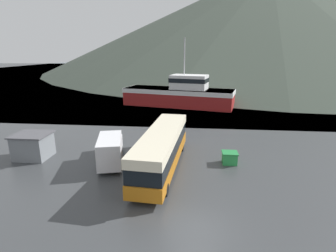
% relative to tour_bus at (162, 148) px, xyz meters
% --- Properties ---
extents(ground_plane, '(400.00, 400.00, 0.00)m').
position_rel_tour_bus_xyz_m(ground_plane, '(2.84, -7.93, -1.87)').
color(ground_plane, '#383A3D').
extents(water_surface, '(240.00, 240.00, 0.00)m').
position_rel_tour_bus_xyz_m(water_surface, '(2.84, 132.40, -1.87)').
color(water_surface, slate).
rests_on(water_surface, ground).
extents(hill_backdrop, '(225.98, 225.98, 51.29)m').
position_rel_tour_bus_xyz_m(hill_backdrop, '(40.56, 133.85, 23.78)').
color(hill_backdrop, '#3D473D').
rests_on(hill_backdrop, ground).
extents(tour_bus, '(3.61, 12.61, 3.32)m').
position_rel_tour_bus_xyz_m(tour_bus, '(0.00, 0.00, 0.00)').
color(tour_bus, '#B26614').
rests_on(tour_bus, ground).
extents(delivery_van, '(3.41, 6.61, 2.56)m').
position_rel_tour_bus_xyz_m(delivery_van, '(-4.71, 0.67, -0.53)').
color(delivery_van, silver).
rests_on(delivery_van, ground).
extents(fishing_boat, '(20.75, 10.20, 11.98)m').
position_rel_tour_bus_xyz_m(fishing_boat, '(0.11, 27.03, 0.37)').
color(fishing_boat, maroon).
rests_on(fishing_boat, water_surface).
extents(storage_bin, '(1.38, 1.24, 1.07)m').
position_rel_tour_bus_xyz_m(storage_bin, '(5.88, 1.53, -1.32)').
color(storage_bin, green).
rests_on(storage_bin, ground).
extents(dock_kiosk, '(3.19, 2.87, 2.35)m').
position_rel_tour_bus_xyz_m(dock_kiosk, '(-12.31, 1.14, -0.68)').
color(dock_kiosk, slate).
rests_on(dock_kiosk, ground).
extents(small_boat, '(4.52, 8.07, 1.09)m').
position_rel_tour_bus_xyz_m(small_boat, '(4.10, 36.71, -1.32)').
color(small_boat, maroon).
rests_on(small_boat, water_surface).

